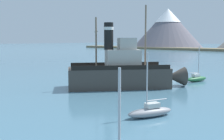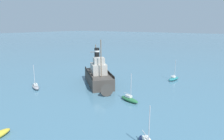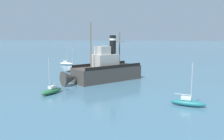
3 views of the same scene
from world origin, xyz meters
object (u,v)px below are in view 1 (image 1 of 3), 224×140
at_px(sailboat_green, 197,78).
at_px(sailboat_teal, 111,69).
at_px(sailboat_grey, 150,111).
at_px(old_tugboat, 124,72).

height_order(sailboat_green, sailboat_teal, same).
bearing_deg(sailboat_grey, sailboat_green, 105.60).
bearing_deg(sailboat_green, sailboat_grey, -74.40).
bearing_deg(sailboat_green, sailboat_teal, 175.21).
xyz_separation_m(old_tugboat, sailboat_grey, (9.82, -8.64, -1.40)).
relative_size(old_tugboat, sailboat_green, 2.71).
xyz_separation_m(sailboat_green, sailboat_teal, (-17.47, 1.47, 0.00)).
relative_size(sailboat_grey, sailboat_green, 1.00).
bearing_deg(old_tugboat, sailboat_grey, -41.35).
height_order(old_tugboat, sailboat_green, old_tugboat).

